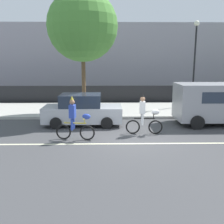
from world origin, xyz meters
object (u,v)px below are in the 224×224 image
parade_cyclist_cobalt (75,121)px  parade_cyclist_zebra (145,116)px  parked_car_silver (82,110)px  street_lamp_post (195,51)px

parade_cyclist_cobalt → parade_cyclist_zebra: same height
parade_cyclist_zebra → parked_car_silver: bearing=149.2°
parade_cyclist_zebra → parked_car_silver: 3.56m
street_lamp_post → parade_cyclist_cobalt: bearing=-134.4°
street_lamp_post → parade_cyclist_zebra: bearing=-122.9°
parade_cyclist_cobalt → parade_cyclist_zebra: size_ratio=1.00×
parade_cyclist_cobalt → parked_car_silver: parade_cyclist_cobalt is taller
parade_cyclist_zebra → street_lamp_post: 8.75m
parked_car_silver → street_lamp_post: (7.49, 5.03, 3.21)m
parade_cyclist_cobalt → parked_car_silver: bearing=88.8°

